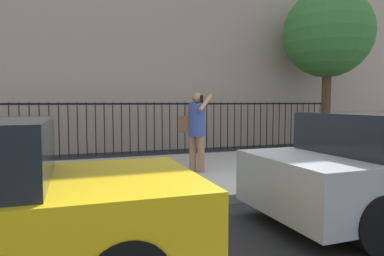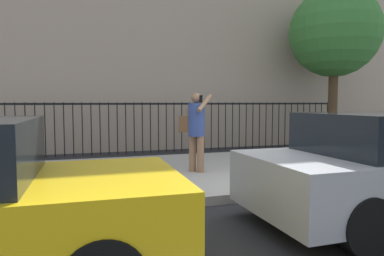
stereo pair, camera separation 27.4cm
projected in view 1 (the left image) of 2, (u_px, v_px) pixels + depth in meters
The scene contains 7 objects.
ground_plane at pixel (278, 199), 5.82m from camera, with size 60.00×60.00×0.00m, color black.
sidewalk at pixel (222, 170), 7.87m from camera, with size 28.00×4.40×0.15m, color #9E9B93.
building_facade at pixel (153, 14), 13.43m from camera, with size 28.00×4.00×9.90m, color tan.
iron_fence at pixel (174, 120), 11.27m from camera, with size 12.03×0.04×1.60m.
pedestrian_on_phone at pixel (196, 126), 7.30m from camera, with size 0.64×0.71×1.64m.
street_bench at pixel (343, 134), 10.38m from camera, with size 1.60×0.45×0.95m.
street_tree_near at pixel (328, 34), 11.86m from camera, with size 2.97×2.97×5.41m.
Camera 1 is at (-3.29, -4.89, 1.60)m, focal length 32.95 mm.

